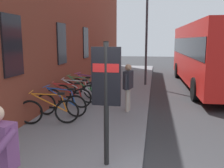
{
  "coord_description": "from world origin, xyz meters",
  "views": [
    {
      "loc": [
        -4.01,
        -0.18,
        2.54
      ],
      "look_at": [
        2.1,
        0.87,
        1.44
      ],
      "focal_mm": 39.99,
      "sensor_mm": 36.0,
      "label": 1
    }
  ],
  "objects_px": {
    "bicycle_leaning_wall": "(61,104)",
    "transit_info_sign": "(106,85)",
    "city_bus": "(208,52)",
    "street_lamp": "(147,31)",
    "bicycle_nearest_sign": "(80,89)",
    "pedestrian_near_bus": "(128,83)",
    "bicycle_under_window": "(49,111)",
    "bicycle_mid_rack": "(87,86)",
    "bicycle_beside_lamp": "(67,98)",
    "bicycle_far_end": "(76,93)"
  },
  "relations": [
    {
      "from": "bicycle_far_end",
      "to": "transit_info_sign",
      "type": "height_order",
      "value": "transit_info_sign"
    },
    {
      "from": "bicycle_beside_lamp",
      "to": "street_lamp",
      "type": "bearing_deg",
      "value": -25.66
    },
    {
      "from": "bicycle_nearest_sign",
      "to": "bicycle_mid_rack",
      "type": "distance_m",
      "value": 0.69
    },
    {
      "from": "bicycle_leaning_wall",
      "to": "transit_info_sign",
      "type": "xyz_separation_m",
      "value": [
        -2.88,
        -2.05,
        1.21
      ]
    },
    {
      "from": "bicycle_under_window",
      "to": "bicycle_leaning_wall",
      "type": "xyz_separation_m",
      "value": [
        0.79,
        -0.05,
        0.0
      ]
    },
    {
      "from": "transit_info_sign",
      "to": "bicycle_nearest_sign",
      "type": "bearing_deg",
      "value": 22.09
    },
    {
      "from": "bicycle_beside_lamp",
      "to": "street_lamp",
      "type": "xyz_separation_m",
      "value": [
        5.37,
        -2.58,
        2.49
      ]
    },
    {
      "from": "bicycle_nearest_sign",
      "to": "pedestrian_near_bus",
      "type": "distance_m",
      "value": 2.79
    },
    {
      "from": "transit_info_sign",
      "to": "pedestrian_near_bus",
      "type": "height_order",
      "value": "transit_info_sign"
    },
    {
      "from": "bicycle_far_end",
      "to": "transit_info_sign",
      "type": "distance_m",
      "value": 5.2
    },
    {
      "from": "bicycle_beside_lamp",
      "to": "city_bus",
      "type": "height_order",
      "value": "city_bus"
    },
    {
      "from": "bicycle_mid_rack",
      "to": "bicycle_far_end",
      "type": "bearing_deg",
      "value": 178.25
    },
    {
      "from": "bicycle_nearest_sign",
      "to": "pedestrian_near_bus",
      "type": "height_order",
      "value": "pedestrian_near_bus"
    },
    {
      "from": "bicycle_beside_lamp",
      "to": "city_bus",
      "type": "relative_size",
      "value": 0.16
    },
    {
      "from": "transit_info_sign",
      "to": "bicycle_leaning_wall",
      "type": "bearing_deg",
      "value": 35.52
    },
    {
      "from": "bicycle_under_window",
      "to": "bicycle_far_end",
      "type": "height_order",
      "value": "same"
    },
    {
      "from": "bicycle_under_window",
      "to": "street_lamp",
      "type": "xyz_separation_m",
      "value": [
        7.09,
        -2.51,
        2.49
      ]
    },
    {
      "from": "city_bus",
      "to": "street_lamp",
      "type": "distance_m",
      "value": 3.5
    },
    {
      "from": "bicycle_mid_rack",
      "to": "pedestrian_near_bus",
      "type": "xyz_separation_m",
      "value": [
        -2.28,
        -2.08,
        0.6
      ]
    },
    {
      "from": "bicycle_mid_rack",
      "to": "street_lamp",
      "type": "bearing_deg",
      "value": -38.52
    },
    {
      "from": "transit_info_sign",
      "to": "pedestrian_near_bus",
      "type": "bearing_deg",
      "value": -0.2
    },
    {
      "from": "bicycle_under_window",
      "to": "street_lamp",
      "type": "relative_size",
      "value": 0.36
    },
    {
      "from": "city_bus",
      "to": "street_lamp",
      "type": "xyz_separation_m",
      "value": [
        -0.47,
        3.3,
        1.08
      ]
    },
    {
      "from": "bicycle_mid_rack",
      "to": "transit_info_sign",
      "type": "distance_m",
      "value": 6.52
    },
    {
      "from": "bicycle_beside_lamp",
      "to": "transit_info_sign",
      "type": "bearing_deg",
      "value": -150.24
    },
    {
      "from": "bicycle_mid_rack",
      "to": "city_bus",
      "type": "height_order",
      "value": "city_bus"
    },
    {
      "from": "bicycle_mid_rack",
      "to": "street_lamp",
      "type": "height_order",
      "value": "street_lamp"
    },
    {
      "from": "bicycle_far_end",
      "to": "pedestrian_near_bus",
      "type": "bearing_deg",
      "value": -110.73
    },
    {
      "from": "bicycle_far_end",
      "to": "bicycle_mid_rack",
      "type": "height_order",
      "value": "same"
    },
    {
      "from": "bicycle_mid_rack",
      "to": "transit_info_sign",
      "type": "xyz_separation_m",
      "value": [
        -6.07,
        -2.07,
        1.21
      ]
    },
    {
      "from": "transit_info_sign",
      "to": "street_lamp",
      "type": "height_order",
      "value": "street_lamp"
    },
    {
      "from": "transit_info_sign",
      "to": "city_bus",
      "type": "distance_m",
      "value": 10.33
    },
    {
      "from": "bicycle_under_window",
      "to": "bicycle_mid_rack",
      "type": "distance_m",
      "value": 3.98
    },
    {
      "from": "bicycle_under_window",
      "to": "city_bus",
      "type": "relative_size",
      "value": 0.16
    },
    {
      "from": "bicycle_nearest_sign",
      "to": "city_bus",
      "type": "relative_size",
      "value": 0.17
    },
    {
      "from": "bicycle_beside_lamp",
      "to": "bicycle_mid_rack",
      "type": "relative_size",
      "value": 1.01
    },
    {
      "from": "bicycle_leaning_wall",
      "to": "city_bus",
      "type": "xyz_separation_m",
      "value": [
        6.76,
        -5.76,
        1.41
      ]
    },
    {
      "from": "pedestrian_near_bus",
      "to": "street_lamp",
      "type": "relative_size",
      "value": 0.34
    },
    {
      "from": "transit_info_sign",
      "to": "street_lamp",
      "type": "xyz_separation_m",
      "value": [
        9.17,
        -0.4,
        1.28
      ]
    },
    {
      "from": "bicycle_leaning_wall",
      "to": "bicycle_beside_lamp",
      "type": "bearing_deg",
      "value": 7.5
    },
    {
      "from": "bicycle_leaning_wall",
      "to": "city_bus",
      "type": "relative_size",
      "value": 0.17
    },
    {
      "from": "bicycle_leaning_wall",
      "to": "bicycle_beside_lamp",
      "type": "distance_m",
      "value": 0.94
    },
    {
      "from": "bicycle_leaning_wall",
      "to": "bicycle_nearest_sign",
      "type": "distance_m",
      "value": 2.51
    },
    {
      "from": "bicycle_beside_lamp",
      "to": "pedestrian_near_bus",
      "type": "bearing_deg",
      "value": -90.51
    },
    {
      "from": "bicycle_leaning_wall",
      "to": "bicycle_nearest_sign",
      "type": "bearing_deg",
      "value": 3.04
    },
    {
      "from": "pedestrian_near_bus",
      "to": "bicycle_leaning_wall",
      "type": "bearing_deg",
      "value": 113.74
    },
    {
      "from": "bicycle_far_end",
      "to": "transit_info_sign",
      "type": "bearing_deg",
      "value": -155.28
    },
    {
      "from": "bicycle_under_window",
      "to": "bicycle_beside_lamp",
      "type": "relative_size",
      "value": 1.0
    },
    {
      "from": "bicycle_mid_rack",
      "to": "city_bus",
      "type": "bearing_deg",
      "value": -58.25
    },
    {
      "from": "bicycle_beside_lamp",
      "to": "bicycle_far_end",
      "type": "distance_m",
      "value": 0.79
    }
  ]
}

